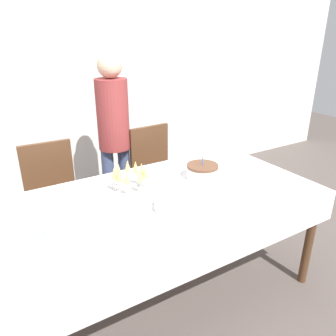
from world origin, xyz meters
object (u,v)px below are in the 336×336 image
Objects in this scene: dining_chair_far_right at (156,173)px; person_standing at (114,128)px; dining_chair_far_left at (54,198)px; birthday_cake at (202,171)px; champagne_tray at (130,177)px; plate_stack_main at (175,205)px.

dining_chair_far_right is 0.57m from person_standing.
dining_chair_far_right is (0.93, -0.00, 0.00)m from dining_chair_far_left.
birthday_cake is 0.78× the size of champagne_tray.
birthday_cake is 0.94× the size of plate_stack_main.
champagne_tray is at bearing -60.87° from dining_chair_far_left.
birthday_cake reaches higher than plate_stack_main.
person_standing reaches higher than dining_chair_far_left.
champagne_tray is 0.89m from person_standing.
dining_chair_far_right is 3.25× the size of champagne_tray.
plate_stack_main is 0.15× the size of person_standing.
champagne_tray is (-0.53, 0.08, 0.05)m from birthday_cake.
dining_chair_far_right is at bearing 66.58° from plate_stack_main.
plate_stack_main is at bearing -96.06° from person_standing.
person_standing is (-0.28, 0.93, 0.14)m from birthday_cake.
plate_stack_main is at bearing -72.35° from champagne_tray.
person_standing is (0.62, 0.18, 0.44)m from dining_chair_far_left.
dining_chair_far_left is 0.59× the size of person_standing.
dining_chair_far_left is 3.92× the size of plate_stack_main.
birthday_cake is 0.54m from champagne_tray.
dining_chair_far_left is at bearing 119.13° from champagne_tray.
birthday_cake is at bearing -8.79° from champagne_tray.
person_standing is at bearing 74.00° from champagne_tray.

